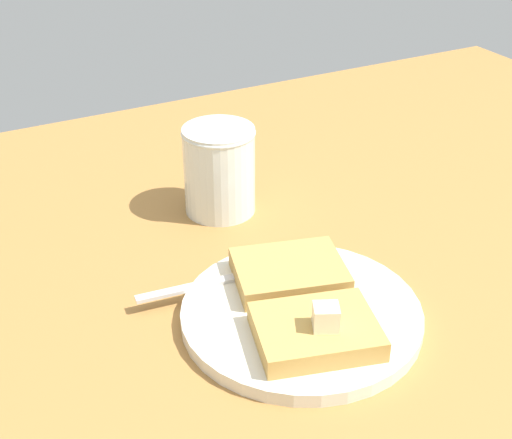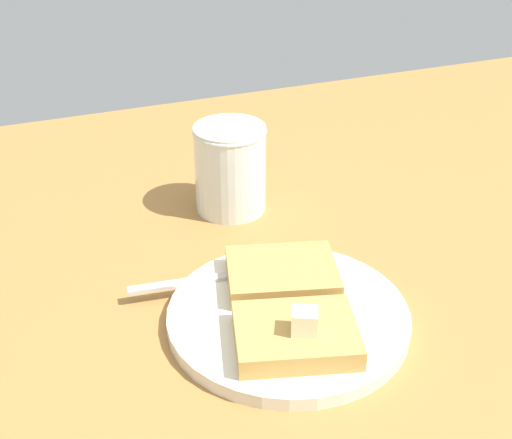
% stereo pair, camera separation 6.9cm
% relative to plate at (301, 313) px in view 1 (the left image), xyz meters
% --- Properties ---
extents(table_surface, '(1.25, 1.25, 0.02)m').
position_rel_plate_xyz_m(table_surface, '(-0.08, -0.07, -0.02)').
color(table_surface, '#A27138').
rests_on(table_surface, ground).
extents(plate, '(0.21, 0.21, 0.01)m').
position_rel_plate_xyz_m(plate, '(0.00, 0.00, 0.00)').
color(plate, silver).
rests_on(plate, table_surface).
extents(toast_slice_left, '(0.10, 0.12, 0.02)m').
position_rel_plate_xyz_m(toast_slice_left, '(-0.04, 0.01, 0.01)').
color(toast_slice_left, tan).
rests_on(toast_slice_left, plate).
extents(toast_slice_middle, '(0.10, 0.12, 0.02)m').
position_rel_plate_xyz_m(toast_slice_middle, '(0.04, -0.01, 0.01)').
color(toast_slice_middle, tan).
rests_on(toast_slice_middle, plate).
extents(butter_pat_primary, '(0.03, 0.03, 0.02)m').
position_rel_plate_xyz_m(butter_pat_primary, '(-0.05, 0.01, 0.03)').
color(butter_pat_primary, '#F8E9C3').
rests_on(butter_pat_primary, toast_slice_left).
extents(fork, '(0.03, 0.16, 0.00)m').
position_rel_plate_xyz_m(fork, '(0.07, 0.04, 0.01)').
color(fork, silver).
rests_on(fork, plate).
extents(syrup_jar, '(0.08, 0.08, 0.10)m').
position_rel_plate_xyz_m(syrup_jar, '(0.21, -0.02, 0.04)').
color(syrup_jar, '#58230E').
rests_on(syrup_jar, table_surface).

